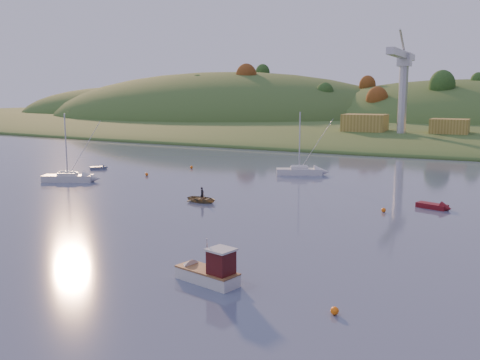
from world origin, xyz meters
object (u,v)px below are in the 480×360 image
at_px(sailboat_near, 68,177).
at_px(red_tender, 438,207).
at_px(fishing_boat, 203,270).
at_px(grey_dinghy, 101,168).
at_px(sailboat_far, 299,171).
at_px(canoe, 202,199).

bearing_deg(sailboat_near, red_tender, -20.20).
xyz_separation_m(fishing_boat, grey_dinghy, (-43.59, 39.42, -0.55)).
relative_size(fishing_boat, sailboat_far, 0.58).
xyz_separation_m(sailboat_near, grey_dinghy, (-4.52, 12.40, -0.44)).
height_order(sailboat_near, grey_dinghy, sailboat_near).
xyz_separation_m(sailboat_near, canoe, (25.15, -3.83, -0.28)).
bearing_deg(red_tender, canoe, -143.08).
relative_size(sailboat_far, red_tender, 2.40).
distance_m(sailboat_near, red_tender, 51.03).
xyz_separation_m(sailboat_near, sailboat_far, (27.92, 21.55, -0.00)).
bearing_deg(red_tender, grey_dinghy, -169.34).
bearing_deg(grey_dinghy, sailboat_far, -30.16).
relative_size(sailboat_near, red_tender, 2.40).
distance_m(sailboat_far, canoe, 25.52).
relative_size(canoe, grey_dinghy, 1.28).
bearing_deg(fishing_boat, canoe, -45.25).
bearing_deg(sailboat_near, fishing_boat, -60.10).
distance_m(canoe, grey_dinghy, 33.83).
relative_size(fishing_boat, sailboat_near, 0.58).
bearing_deg(canoe, sailboat_far, -1.05).
xyz_separation_m(fishing_boat, canoe, (-13.91, 23.20, -0.39)).
height_order(fishing_boat, grey_dinghy, fishing_boat).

